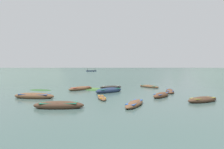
# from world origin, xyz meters

# --- Properties ---
(ground_plane) EXTENTS (6000.00, 6000.00, 0.00)m
(ground_plane) POSITION_xyz_m (0.00, 1500.00, 0.00)
(ground_plane) COLOR #425B56
(mountain_1) EXTENTS (2042.67, 2042.67, 558.83)m
(mountain_1) POSITION_xyz_m (-697.71, 2197.20, 279.42)
(mountain_1) COLOR slate
(mountain_1) RESTS_ON ground
(mountain_2) EXTENTS (1930.91, 1930.91, 515.50)m
(mountain_2) POSITION_xyz_m (-39.87, 2150.83, 257.75)
(mountain_2) COLOR #4C5B56
(mountain_2) RESTS_ON ground
(mountain_3) EXTENTS (558.85, 558.85, 219.41)m
(mountain_3) POSITION_xyz_m (823.89, 2214.22, 109.71)
(mountain_3) COLOR #56665B
(mountain_3) RESTS_ON ground
(rowboat_0) EXTENTS (3.20, 3.80, 0.49)m
(rowboat_0) POSITION_xyz_m (6.18, 25.88, 0.15)
(rowboat_0) COLOR brown
(rowboat_0) RESTS_ON ground
(rowboat_1) EXTENTS (3.79, 3.79, 0.63)m
(rowboat_1) POSITION_xyz_m (-4.66, 22.76, 0.20)
(rowboat_1) COLOR brown
(rowboat_1) RESTS_ON ground
(rowboat_2) EXTENTS (3.83, 2.56, 0.62)m
(rowboat_2) POSITION_xyz_m (8.55, 13.22, 0.19)
(rowboat_2) COLOR #4C3323
(rowboat_2) RESTS_ON ground
(rowboat_3) EXTENTS (1.34, 3.13, 0.38)m
(rowboat_3) POSITION_xyz_m (-1.27, 14.99, 0.12)
(rowboat_3) COLOR brown
(rowboat_3) RESTS_ON ground
(rowboat_4) EXTENTS (4.70, 2.05, 0.73)m
(rowboat_4) POSITION_xyz_m (-8.62, 15.65, 0.23)
(rowboat_4) COLOR brown
(rowboat_4) RESTS_ON ground
(rowboat_5) EXTENTS (4.13, 1.21, 0.72)m
(rowboat_5) POSITION_xyz_m (-4.64, 10.76, 0.22)
(rowboat_5) COLOR #4C3323
(rowboat_5) RESTS_ON ground
(rowboat_6) EXTENTS (2.61, 3.93, 0.50)m
(rowboat_6) POSITION_xyz_m (1.69, 11.62, 0.16)
(rowboat_6) COLOR brown
(rowboat_6) RESTS_ON ground
(rowboat_7) EXTENTS (1.95, 3.89, 0.49)m
(rowboat_7) POSITION_xyz_m (7.63, 19.88, 0.16)
(rowboat_7) COLOR brown
(rowboat_7) RESTS_ON ground
(rowboat_8) EXTENTS (3.70, 1.81, 0.47)m
(rowboat_8) POSITION_xyz_m (-0.18, 25.21, 0.15)
(rowboat_8) COLOR #2D2826
(rowboat_8) RESTS_ON ground
(rowboat_9) EXTENTS (4.10, 3.56, 0.77)m
(rowboat_9) POSITION_xyz_m (-0.50, 20.02, 0.24)
(rowboat_9) COLOR navy
(rowboat_9) RESTS_ON ground
(rowboat_10) EXTENTS (2.91, 3.21, 0.63)m
(rowboat_10) POSITION_xyz_m (5.36, 16.15, 0.20)
(rowboat_10) COLOR brown
(rowboat_10) RESTS_ON ground
(ferry_0) EXTENTS (8.20, 3.92, 2.54)m
(ferry_0) POSITION_xyz_m (-13.99, 140.83, 0.45)
(ferry_0) COLOR navy
(ferry_0) RESTS_ON ground
(weed_patch_0) EXTENTS (3.98, 3.00, 0.14)m
(weed_patch_0) POSITION_xyz_m (-10.48, 22.48, 0.00)
(weed_patch_0) COLOR #2D5628
(weed_patch_0) RESTS_ON ground
(weed_patch_3) EXTENTS (3.59, 3.32, 0.14)m
(weed_patch_3) POSITION_xyz_m (-3.32, 24.21, 0.00)
(weed_patch_3) COLOR #477033
(weed_patch_3) RESTS_ON ground
(weed_patch_4) EXTENTS (2.67, 2.62, 0.14)m
(weed_patch_4) POSITION_xyz_m (-3.02, 22.31, 0.00)
(weed_patch_4) COLOR #2D5628
(weed_patch_4) RESTS_ON ground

